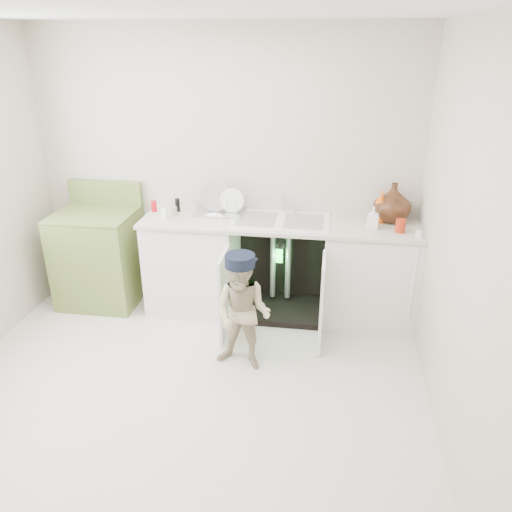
{
  "coord_description": "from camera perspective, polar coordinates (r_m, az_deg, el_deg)",
  "views": [
    {
      "loc": [
        0.95,
        -2.88,
        2.38
      ],
      "look_at": [
        0.41,
        0.7,
        0.78
      ],
      "focal_mm": 35.0,
      "sensor_mm": 36.0,
      "label": 1
    }
  ],
  "objects": [
    {
      "name": "room_shell",
      "position": [
        3.24,
        -9.11,
        3.15
      ],
      "size": [
        6.0,
        5.5,
        1.26
      ],
      "color": "beige",
      "rests_on": "ground"
    },
    {
      "name": "ground",
      "position": [
        3.85,
        -7.88,
        -14.49
      ],
      "size": [
        3.5,
        3.5,
        0.0
      ],
      "primitive_type": "plane",
      "color": "silver",
      "rests_on": "ground"
    },
    {
      "name": "avocado_stove",
      "position": [
        4.96,
        -17.41,
        0.02
      ],
      "size": [
        0.72,
        0.65,
        1.12
      ],
      "color": "olive",
      "rests_on": "ground"
    },
    {
      "name": "repair_worker",
      "position": [
        3.77,
        -1.51,
        -6.47
      ],
      "size": [
        0.51,
        0.76,
        0.94
      ],
      "rotation": [
        0.0,
        0.0,
        -0.19
      ],
      "color": "tan",
      "rests_on": "ground"
    },
    {
      "name": "counter_run",
      "position": [
        4.53,
        3.12,
        -0.99
      ],
      "size": [
        2.44,
        1.02,
        1.24
      ],
      "color": "silver",
      "rests_on": "ground"
    }
  ]
}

